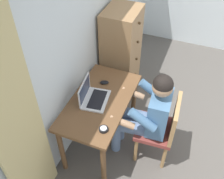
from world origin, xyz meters
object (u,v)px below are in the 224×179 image
(chair, at_px, (162,127))
(computer_mouse, at_px, (104,82))
(desk, at_px, (100,107))
(dresser, at_px, (121,55))
(person_seated, at_px, (147,112))
(laptop, at_px, (92,96))
(desk_clock, at_px, (104,129))

(chair, distance_m, computer_mouse, 0.81)
(desk, xyz_separation_m, computer_mouse, (0.26, 0.06, 0.13))
(desk, height_order, dresser, dresser)
(person_seated, bearing_deg, dresser, 35.05)
(laptop, xyz_separation_m, computer_mouse, (0.29, -0.02, -0.04))
(dresser, xyz_separation_m, desk_clock, (-1.30, -0.30, 0.09))
(chair, height_order, laptop, laptop)
(chair, distance_m, desk_clock, 0.71)
(person_seated, height_order, desk_clock, person_seated)
(desk, bearing_deg, laptop, 109.27)
(chair, height_order, computer_mouse, chair)
(desk, relative_size, desk_clock, 12.24)
(dresser, distance_m, person_seated, 1.06)
(dresser, xyz_separation_m, chair, (-0.86, -0.79, -0.17))
(dresser, xyz_separation_m, person_seated, (-0.87, -0.61, 0.01))
(dresser, bearing_deg, chair, -137.29)
(dresser, relative_size, person_seated, 1.10)
(computer_mouse, distance_m, desk_clock, 0.67)
(chair, xyz_separation_m, desk_clock, (-0.44, 0.49, 0.26))
(desk, relative_size, laptop, 2.97)
(computer_mouse, bearing_deg, chair, -126.90)
(chair, bearing_deg, desk, 96.94)
(chair, bearing_deg, laptop, 98.19)
(desk, xyz_separation_m, desk_clock, (-0.36, -0.19, 0.13))
(dresser, distance_m, computer_mouse, 0.69)
(chair, relative_size, desk_clock, 9.70)
(chair, bearing_deg, desk_clock, 131.65)
(desk, xyz_separation_m, chair, (0.08, -0.69, -0.13))
(chair, xyz_separation_m, laptop, (-0.11, 0.76, 0.30))
(dresser, height_order, computer_mouse, dresser)
(desk_clock, bearing_deg, chair, -48.35)
(desk, distance_m, computer_mouse, 0.30)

